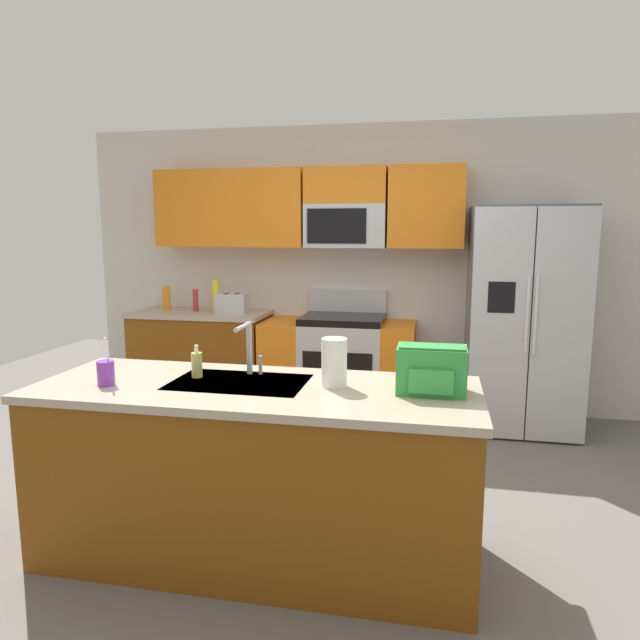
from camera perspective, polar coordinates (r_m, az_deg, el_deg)
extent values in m
plane|color=#66605B|center=(3.64, -1.35, -18.10)|extent=(9.00, 9.00, 0.00)
cube|color=beige|center=(5.37, 3.75, 5.19)|extent=(5.20, 0.10, 2.60)
cube|color=orange|center=(5.56, -12.28, 10.81)|extent=(0.70, 0.32, 0.70)
cube|color=orange|center=(5.32, -5.26, 11.06)|extent=(0.70, 0.32, 0.70)
cube|color=orange|center=(5.10, 10.62, 11.03)|extent=(0.64, 0.32, 0.70)
cube|color=#B7BABF|center=(5.16, 2.63, 9.37)|extent=(0.72, 0.32, 0.38)
cube|color=black|center=(5.01, 1.65, 9.39)|extent=(0.52, 0.01, 0.30)
cube|color=orange|center=(5.17, 2.66, 13.25)|extent=(0.72, 0.32, 0.32)
cube|color=brown|center=(5.55, -11.72, -3.96)|extent=(1.24, 0.60, 0.86)
cube|color=tan|center=(5.46, -11.88, 0.65)|extent=(1.27, 0.63, 0.04)
cube|color=#B7BABF|center=(5.17, 2.29, -4.83)|extent=(0.72, 0.60, 0.84)
cube|color=black|center=(4.87, 1.71, -5.33)|extent=(0.60, 0.01, 0.36)
cube|color=black|center=(5.08, 2.32, 0.10)|extent=(0.72, 0.60, 0.06)
cube|color=#B7BABF|center=(5.33, 2.80, 1.93)|extent=(0.72, 0.06, 0.20)
cube|color=orange|center=(5.28, -3.52, -4.54)|extent=(0.36, 0.60, 0.84)
cube|color=orange|center=(5.12, 7.84, -5.06)|extent=(0.28, 0.60, 0.84)
cube|color=#4C4F54|center=(5.01, 19.67, 0.08)|extent=(0.90, 0.70, 1.85)
cube|color=#B7BABF|center=(4.62, 17.54, -0.53)|extent=(0.44, 0.04, 1.81)
cube|color=#B7BABF|center=(4.69, 23.01, -0.70)|extent=(0.44, 0.04, 1.81)
cylinder|color=silver|center=(4.60, 20.05, 0.47)|extent=(0.02, 0.02, 0.60)
cylinder|color=silver|center=(4.61, 20.78, 0.45)|extent=(0.02, 0.02, 0.60)
cube|color=black|center=(4.57, 17.70, 2.17)|extent=(0.20, 0.00, 0.24)
cube|color=brown|center=(3.00, -6.37, -15.21)|extent=(2.15, 0.78, 0.86)
cube|color=tan|center=(2.85, -6.53, -6.93)|extent=(2.19, 0.82, 0.04)
cube|color=#B7BABF|center=(2.92, -8.10, -6.43)|extent=(0.68, 0.44, 0.03)
cube|color=#B7BABF|center=(5.28, -8.80, 1.65)|extent=(0.28, 0.16, 0.18)
cube|color=black|center=(5.29, -9.34, 2.61)|extent=(0.03, 0.11, 0.01)
cube|color=black|center=(5.25, -8.31, 2.59)|extent=(0.03, 0.11, 0.01)
cylinder|color=#B2332D|center=(5.46, -12.35, 1.93)|extent=(0.05, 0.05, 0.20)
cylinder|color=orange|center=(5.65, -15.11, 2.14)|extent=(0.08, 0.08, 0.22)
cylinder|color=yellow|center=(5.36, -10.38, 2.36)|extent=(0.07, 0.07, 0.30)
cylinder|color=#B7BABF|center=(3.04, -7.09, -2.79)|extent=(0.03, 0.03, 0.28)
cylinder|color=#B7BABF|center=(2.93, -7.77, -0.69)|extent=(0.02, 0.20, 0.02)
cylinder|color=#B7BABF|center=(3.05, -5.99, -4.50)|extent=(0.02, 0.02, 0.10)
cylinder|color=purple|center=(3.01, -20.65, -5.00)|extent=(0.08, 0.08, 0.12)
cylinder|color=white|center=(2.98, -20.57, -2.94)|extent=(0.01, 0.03, 0.14)
cylinder|color=#D8CC66|center=(3.03, -12.22, -4.42)|extent=(0.06, 0.06, 0.13)
cylinder|color=white|center=(3.02, -12.28, -2.85)|extent=(0.02, 0.02, 0.04)
cylinder|color=white|center=(2.78, 1.43, -4.29)|extent=(0.12, 0.12, 0.24)
cube|color=green|center=(2.73, 11.09, -4.91)|extent=(0.32, 0.20, 0.22)
cube|color=#2B8238|center=(2.69, 11.16, -2.84)|extent=(0.30, 0.14, 0.03)
cube|color=green|center=(2.64, 11.05, -6.09)|extent=(0.20, 0.03, 0.11)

